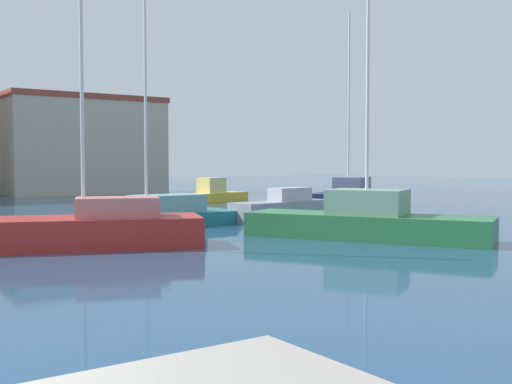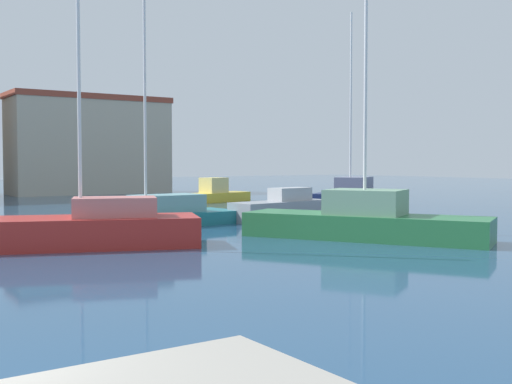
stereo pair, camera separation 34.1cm
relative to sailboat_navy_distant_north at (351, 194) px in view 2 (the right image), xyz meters
The scene contains 8 objects.
water 14.03m from the sailboat_navy_distant_north, 160.86° to the right, with size 160.00×160.00×0.00m, color navy.
sailboat_navy_distant_north is the anchor object (origin of this frame).
sailboat_teal_far_right 17.60m from the sailboat_navy_distant_north, 162.29° to the right, with size 8.84×3.34×14.35m.
motorboat_yellow_inner_mooring 9.59m from the sailboat_navy_distant_north, 126.60° to the left, with size 5.60×3.01×1.72m.
sailboat_red_mid_harbor 23.82m from the sailboat_navy_distant_north, 154.24° to the right, with size 8.02×5.10×9.82m.
sailboat_green_center_channel 18.59m from the sailboat_navy_distant_north, 131.37° to the right, with size 6.37×8.88×11.33m.
motorboat_grey_far_left 11.92m from the sailboat_navy_distant_north, 148.97° to the right, with size 5.54×2.34×1.56m.
yacht_club 25.93m from the sailboat_navy_distant_north, 110.28° to the left, with size 13.89×5.11×8.65m.
Camera 2 is at (-0.32, -6.14, 2.82)m, focal length 44.58 mm.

